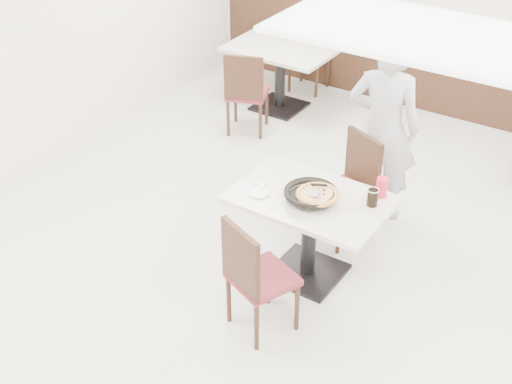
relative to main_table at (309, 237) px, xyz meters
The scene contains 20 objects.
floor 0.43m from the main_table, 163.31° to the right, with size 7.00×7.00×0.00m, color #B5B5B0.
wall_left 3.36m from the main_table, behind, with size 0.04×7.00×2.80m, color silver.
wainscot_back 3.43m from the main_table, 93.30° to the left, with size 5.90×0.03×1.10m, color black.
fluo_panel_b 3.15m from the main_table, 50.12° to the right, with size 1.20×0.60×0.02m, color white.
main_table is the anchor object (origin of this frame).
chair_near 0.72m from the main_table, 88.35° to the right, with size 0.42×0.42×0.95m, color black, non-canonical shape.
chair_far 0.63m from the main_table, 91.40° to the left, with size 0.42×0.42×0.95m, color black, non-canonical shape.
trivet 0.40m from the main_table, 42.63° to the right, with size 0.13×0.13×0.04m, color black.
pizza_pan 0.42m from the main_table, 64.85° to the right, with size 0.33×0.33×0.01m, color black.
pizza 0.44m from the main_table, 29.82° to the right, with size 0.29×0.29×0.02m, color tan.
pizza_server 0.48m from the main_table, 45.10° to the right, with size 0.08×0.10×0.00m, color silver.
napkin 0.61m from the main_table, 158.72° to the right, with size 0.14×0.14×0.00m, color white.
side_plate 0.55m from the main_table, 154.06° to the right, with size 0.17×0.17×0.01m, color silver.
fork 0.57m from the main_table, 161.00° to the right, with size 0.01×0.14×0.00m, color silver.
cola_glass 0.64m from the main_table, 19.53° to the left, with size 0.08×0.08×0.13m, color black.
red_cup 0.71m from the main_table, 34.92° to the left, with size 0.09×0.09×0.16m, color red.
diner_person 1.24m from the main_table, 86.36° to the left, with size 0.63×0.42×1.74m, color #9F9FA3.
bg_table_left 3.13m from the main_table, 125.81° to the left, with size 1.20×0.80×0.75m, color beige, non-canonical shape.
bg_chair_left_near 2.60m from the main_table, 134.62° to the left, with size 0.42×0.42×0.95m, color black, non-canonical shape.
bg_chair_left_far 3.66m from the main_table, 119.57° to the left, with size 0.42×0.42×0.95m, color black, non-canonical shape.
Camera 1 is at (2.35, -4.00, 3.72)m, focal length 50.00 mm.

